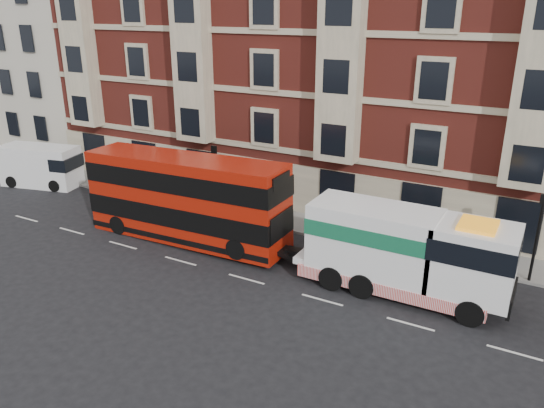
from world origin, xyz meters
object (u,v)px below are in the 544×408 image
Objects in this scene: double_decker_bus at (185,197)px; pedestrian at (105,179)px; tow_truck at (402,251)px; box_van at (41,166)px.

pedestrian is (-10.13, 3.84, -1.66)m from double_decker_bus.
tow_truck is 1.60× the size of box_van.
double_decker_bus is at bearing -180.00° from tow_truck.
pedestrian is (-22.19, 3.84, -1.21)m from tow_truck.
tow_truck is 27.52m from box_van.
double_decker_bus is at bearing 21.25° from pedestrian.
tow_truck is 22.55m from pedestrian.
double_decker_bus is 12.07m from tow_truck.
double_decker_bus is 7.96× the size of pedestrian.
tow_truck is at bearing 32.20° from pedestrian.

